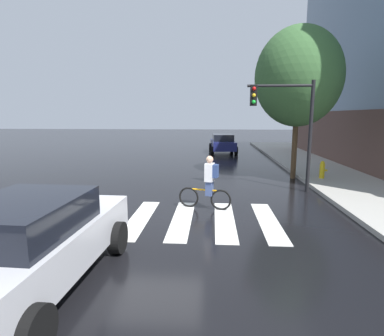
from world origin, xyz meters
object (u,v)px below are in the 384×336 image
(sedan_near, at_px, (29,243))
(fire_hydrant, at_px, (322,170))
(cyclist, at_px, (208,183))
(street_tree_near, at_px, (298,77))
(traffic_light_near, at_px, (289,117))
(sedan_mid, at_px, (223,143))

(sedan_near, relative_size, fire_hydrant, 5.98)
(fire_hydrant, bearing_deg, cyclist, -137.99)
(street_tree_near, bearing_deg, traffic_light_near, -109.87)
(sedan_mid, distance_m, street_tree_near, 11.18)
(sedan_near, relative_size, sedan_mid, 1.07)
(street_tree_near, bearing_deg, fire_hydrant, -31.08)
(sedan_mid, height_order, cyclist, cyclist)
(sedan_near, height_order, fire_hydrant, sedan_near)
(sedan_mid, relative_size, street_tree_near, 0.64)
(sedan_near, xyz_separation_m, traffic_light_near, (5.84, 7.29, 2.04))
(sedan_mid, relative_size, traffic_light_near, 1.04)
(traffic_light_near, xyz_separation_m, street_tree_near, (0.95, 2.63, 1.75))
(fire_hydrant, relative_size, street_tree_near, 0.11)
(fire_hydrant, bearing_deg, street_tree_near, 148.92)
(sedan_near, xyz_separation_m, fire_hydrant, (7.89, 9.26, -0.29))
(fire_hydrant, bearing_deg, sedan_mid, 110.88)
(cyclist, height_order, traffic_light_near, traffic_light_near)
(cyclist, height_order, street_tree_near, street_tree_near)
(traffic_light_near, xyz_separation_m, fire_hydrant, (2.05, 1.97, -2.33))
(traffic_light_near, bearing_deg, sedan_near, -128.71)
(traffic_light_near, distance_m, fire_hydrant, 3.68)
(cyclist, xyz_separation_m, fire_hydrant, (5.00, 4.50, -0.31))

